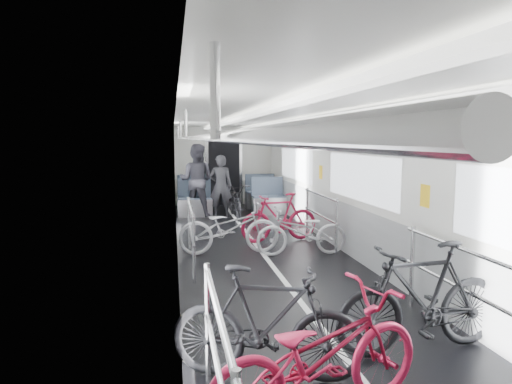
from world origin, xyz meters
TOP-DOWN VIEW (x-y plane):
  - car_shell at (0.00, 1.78)m, footprint 3.02×14.01m
  - bike_left_near at (-0.53, -4.04)m, footprint 1.93×1.15m
  - bike_left_mid at (-0.79, -3.44)m, footprint 1.71×0.95m
  - bike_left_far at (-0.59, 0.87)m, footprint 1.80×0.65m
  - bike_right_near at (0.77, -3.20)m, footprint 1.82×0.65m
  - bike_right_mid at (0.66, 0.54)m, footprint 1.62×0.60m
  - bike_right_far at (0.52, 1.67)m, footprint 1.67×0.73m
  - bike_aisle at (0.03, 4.56)m, footprint 0.61×1.70m
  - person_standing at (-0.34, 4.66)m, footprint 0.65×0.48m
  - person_seated at (-0.95, 5.03)m, footprint 1.12×0.99m

SIDE VIEW (x-z plane):
  - bike_right_mid at x=0.66m, z-range 0.00..0.85m
  - bike_aisle at x=0.03m, z-range 0.00..0.89m
  - bike_left_far at x=-0.59m, z-range 0.00..0.94m
  - bike_left_near at x=-0.53m, z-range 0.00..0.96m
  - bike_right_far at x=0.52m, z-range 0.00..0.97m
  - bike_left_mid at x=-0.79m, z-range 0.00..0.99m
  - bike_right_near at x=0.77m, z-range 0.00..1.07m
  - person_standing at x=-0.34m, z-range 0.00..1.63m
  - person_seated at x=-0.95m, z-range 0.00..1.91m
  - car_shell at x=0.00m, z-range -0.08..2.33m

